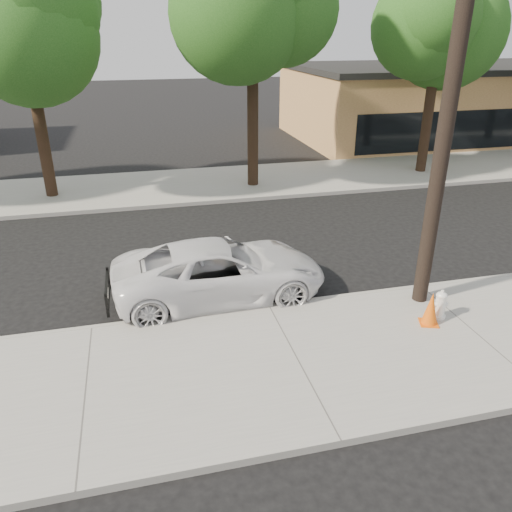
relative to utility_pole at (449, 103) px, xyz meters
name	(u,v)px	position (x,y,z in m)	size (l,w,h in m)	color
ground	(248,272)	(-3.60, 2.70, -4.70)	(120.00, 120.00, 0.00)	black
near_sidewalk	(297,362)	(-3.60, -1.60, -4.62)	(90.00, 4.40, 0.15)	gray
far_sidewalk	(203,184)	(-3.60, 11.20, -4.62)	(90.00, 5.00, 0.15)	gray
curb_near	(268,307)	(-3.60, 0.60, -4.62)	(90.00, 0.12, 0.16)	#9E9B93
building_main	(444,103)	(12.40, 18.70, -2.70)	(18.00, 10.00, 4.00)	#A87446
utility_pole	(449,103)	(0.00, 0.00, 0.00)	(1.40, 0.34, 9.00)	black
tree_b	(28,27)	(-9.41, 10.76, 1.45)	(4.34, 4.20, 8.45)	black
tree_c	(259,4)	(-1.38, 10.34, 2.21)	(4.96, 4.80, 9.55)	black
tree_d	(447,21)	(6.60, 10.65, 1.67)	(4.50, 4.35, 8.75)	black
police_cruiser	(220,271)	(-4.58, 1.53, -3.98)	(2.37, 5.13, 1.43)	white
fire_hydrant	(440,305)	(-0.02, -0.85, -4.24)	(0.34, 0.31, 0.64)	white
traffic_cone	(431,309)	(-0.38, -1.04, -4.18)	(0.50, 0.50, 0.76)	#F25F0C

